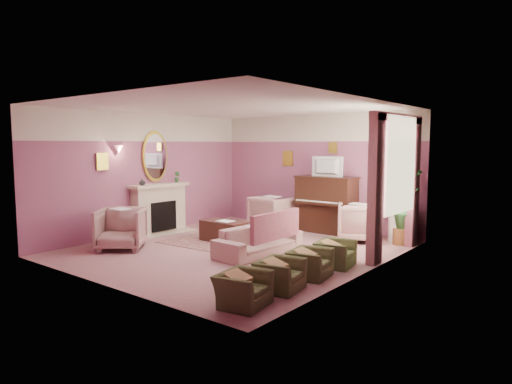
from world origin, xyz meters
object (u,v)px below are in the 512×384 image
Objects in this scene: olive_chair_c at (310,259)px; sofa at (259,235)px; floral_armchair_left at (272,211)px; olive_chair_d at (335,249)px; piano at (326,205)px; coffee_table at (224,231)px; side_table at (401,226)px; olive_chair_b at (280,270)px; television at (326,165)px; floral_armchair_front at (121,227)px; olive_chair_a at (243,284)px; floral_armchair_right at (359,220)px.

sofa is at bearing 156.91° from olive_chair_c.
floral_armchair_left is 3.54m from olive_chair_d.
olive_chair_d is (0.00, 0.82, 0.00)m from olive_chair_c.
coffee_table is (-1.16, -2.33, -0.43)m from piano.
olive_chair_c is 3.39m from side_table.
olive_chair_c reaches higher than coffee_table.
olive_chair_c is at bearing 90.00° from olive_chair_b.
television is at bearing -90.00° from piano.
floral_armchair_front is at bearing -119.51° from television.
floral_armchair_left is at bearing -156.64° from piano.
side_table is (1.83, 0.01, -1.25)m from television.
olive_chair_b and olive_chair_d have the same top height.
coffee_table is 1.37m from sofa.
olive_chair_a is at bearing -92.03° from side_table.
olive_chair_c is at bearing -90.00° from olive_chair_d.
piano is 1.33m from floral_armchair_left.
coffee_table is 1.48× the size of olive_chair_c.
coffee_table is 1.10× the size of floral_armchair_right.
sofa reaches higher than olive_chair_b.
olive_chair_a is (1.66, -5.01, -1.31)m from television.
floral_armchair_left reaches higher than coffee_table.
floral_armchair_right is at bearing 105.31° from olive_chair_d.
olive_chair_b is at bearing -52.41° from floral_armchair_left.
piano reaches higher than olive_chair_c.
side_table is (0.18, 2.56, 0.06)m from olive_chair_d.
olive_chair_a is 0.97× the size of side_table.
floral_armchair_front is (-2.42, -1.34, 0.08)m from sofa.
floral_armchair_front reaches higher than sofa.
side_table is at bearing -1.25° from piano.
sofa is 2.77m from floral_armchair_front.
coffee_table is at bearing -116.96° from television.
coffee_table is 3.92m from olive_chair_a.
sofa is 2.72× the size of olive_chair_d.
floral_armchair_left is at bearing 122.24° from olive_chair_a.
television is at bearing 60.49° from floral_armchair_front.
piano is 2.07× the size of olive_chair_a.
sofa is 2.02× the size of floral_armchair_front.
sofa is (0.13, -2.77, -0.28)m from piano.
coffee_table is 2.83m from olive_chair_d.
side_table is at bearing 86.98° from olive_chair_c.
floral_armchair_left reaches higher than sofa.
coffee_table is 3.02m from olive_chair_c.
floral_armchair_front is 1.35× the size of olive_chair_d.
olive_chair_b is at bearing -90.00° from olive_chair_d.
floral_armchair_left is (-0.04, 1.81, 0.23)m from coffee_table.
olive_chair_b is at bearing -68.43° from television.
olive_chair_b is 0.97× the size of side_table.
coffee_table is 1.48× the size of olive_chair_d.
side_table is at bearing 86.02° from olive_chair_d.
side_table is (0.76, 0.43, -0.11)m from floral_armchair_right.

